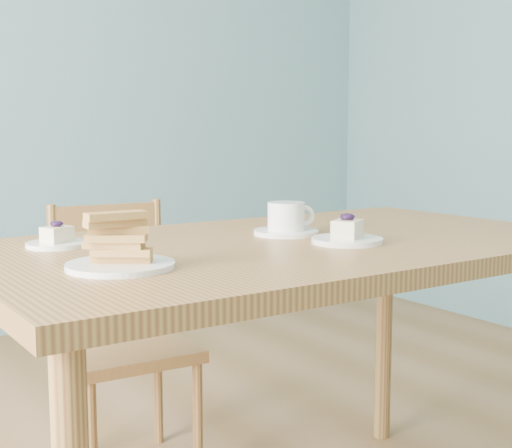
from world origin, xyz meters
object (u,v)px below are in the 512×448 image
dining_table (289,273)px  dining_chair (122,336)px  biscotti_plate (120,249)px  cheesecake_plate_far (57,240)px  coffee_cup (287,221)px  cheesecake_plate_near (347,235)px

dining_table → dining_chair: size_ratio=1.79×
dining_chair → biscotti_plate: size_ratio=4.03×
dining_table → cheesecake_plate_far: 0.54m
dining_table → biscotti_plate: bearing=-167.7°
coffee_cup → cheesecake_plate_near: bearing=-56.6°
dining_table → cheesecake_plate_far: (-0.48, 0.21, 0.09)m
coffee_cup → cheesecake_plate_far: bearing=-170.9°
biscotti_plate → coffee_cup: bearing=19.8°
dining_table → biscotti_plate: (-0.47, -0.11, 0.11)m
dining_chair → cheesecake_plate_far: (-0.33, -0.43, 0.38)m
coffee_cup → biscotti_plate: 0.55m
dining_chair → cheesecake_plate_near: (0.24, -0.74, 0.38)m
cheesecake_plate_near → dining_chair: bearing=108.1°
dining_chair → cheesecake_plate_near: size_ratio=5.01×
dining_chair → biscotti_plate: biscotti_plate is taller
dining_table → cheesecake_plate_near: cheesecake_plate_near is taller
cheesecake_plate_far → biscotti_plate: size_ratio=0.68×
dining_table → coffee_cup: coffee_cup is taller
coffee_cup → dining_chair: bearing=133.3°
cheesecake_plate_near → biscotti_plate: biscotti_plate is taller
biscotti_plate → dining_table: bearing=13.0°
dining_table → dining_chair: (-0.16, 0.63, -0.28)m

